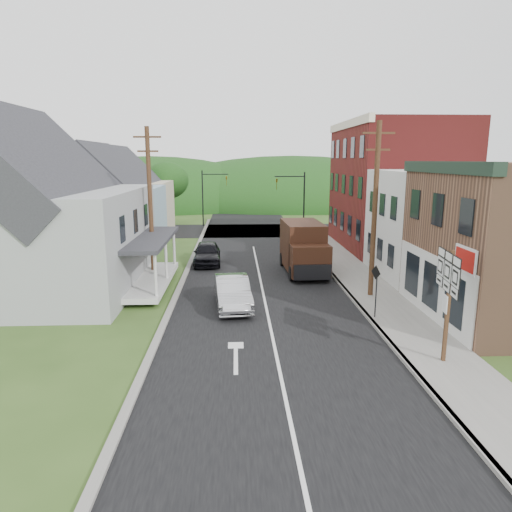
{
  "coord_description": "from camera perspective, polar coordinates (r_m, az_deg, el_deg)",
  "views": [
    {
      "loc": [
        -1.46,
        -19.29,
        7.11
      ],
      "look_at": [
        -0.41,
        3.92,
        2.2
      ],
      "focal_mm": 32.0,
      "sensor_mm": 36.0,
      "label": 1
    }
  ],
  "objects": [
    {
      "name": "tree_left_d",
      "position": [
        51.89,
        -11.09,
        9.26
      ],
      "size": [
        4.8,
        4.8,
        6.94
      ],
      "color": "#382616",
      "rests_on": "ground"
    },
    {
      "name": "curb_right",
      "position": [
        28.82,
        9.54,
        -2.37
      ],
      "size": [
        0.2,
        55.0,
        0.15
      ],
      "primitive_type": "cube",
      "color": "slate",
      "rests_on": "ground"
    },
    {
      "name": "storefront_red",
      "position": [
        38.53,
        16.94,
        8.28
      ],
      "size": [
        8.0,
        12.0,
        10.0
      ],
      "primitive_type": "cube",
      "color": "maroon",
      "rests_on": "ground"
    },
    {
      "name": "house_cream",
      "position": [
        46.51,
        -15.17,
        7.31
      ],
      "size": [
        7.14,
        8.16,
        7.28
      ],
      "color": "#B7AD8E",
      "rests_on": "ground"
    },
    {
      "name": "forested_ridge",
      "position": [
        74.64,
        -1.47,
        6.46
      ],
      "size": [
        90.0,
        30.0,
        16.0
      ],
      "primitive_type": "ellipsoid",
      "color": "#163710",
      "rests_on": "ground"
    },
    {
      "name": "utility_pole_left",
      "position": [
        27.86,
        -13.08,
        6.57
      ],
      "size": [
        1.6,
        0.26,
        9.0
      ],
      "color": "#472D19",
      "rests_on": "ground"
    },
    {
      "name": "curb_left",
      "position": [
        28.37,
        -8.97,
        -2.61
      ],
      "size": [
        0.3,
        55.0,
        0.12
      ],
      "primitive_type": "cube",
      "color": "slate",
      "rests_on": "ground"
    },
    {
      "name": "warning_sign",
      "position": [
        21.05,
        14.78,
        -3.42
      ],
      "size": [
        0.24,
        0.63,
        2.4
      ],
      "rotation": [
        0.0,
        0.0,
        0.34
      ],
      "color": "black",
      "rests_on": "sidewalk_right"
    },
    {
      "name": "traffic_signal_right",
      "position": [
        43.31,
        5.11,
        7.45
      ],
      "size": [
        2.87,
        0.2,
        6.0
      ],
      "color": "black",
      "rests_on": "ground"
    },
    {
      "name": "ground",
      "position": [
        20.61,
        1.66,
        -8.25
      ],
      "size": [
        120.0,
        120.0,
        0.0
      ],
      "primitive_type": "plane",
      "color": "#2D4719",
      "rests_on": "ground"
    },
    {
      "name": "utility_pole_right",
      "position": [
        23.98,
        14.62,
        5.68
      ],
      "size": [
        1.6,
        0.26,
        9.0
      ],
      "color": "#472D19",
      "rests_on": "ground"
    },
    {
      "name": "tree_left_c",
      "position": [
        43.04,
        -27.0,
        9.1
      ],
      "size": [
        5.8,
        5.8,
        8.41
      ],
      "color": "#382616",
      "rests_on": "ground"
    },
    {
      "name": "house_blue",
      "position": [
        37.68,
        -17.35,
        6.19
      ],
      "size": [
        7.14,
        8.16,
        7.28
      ],
      "color": "#84A1B5",
      "rests_on": "ground"
    },
    {
      "name": "traffic_signal_left",
      "position": [
        49.98,
        -5.9,
        8.03
      ],
      "size": [
        2.87,
        0.2,
        6.0
      ],
      "color": "black",
      "rests_on": "ground"
    },
    {
      "name": "house_gray",
      "position": [
        27.55,
        -25.16,
        4.81
      ],
      "size": [
        10.2,
        12.24,
        8.35
      ],
      "color": "gray",
      "rests_on": "ground"
    },
    {
      "name": "road",
      "position": [
        30.18,
        0.26,
        -1.7
      ],
      "size": [
        9.0,
        90.0,
        0.02
      ],
      "primitive_type": "cube",
      "color": "black",
      "rests_on": "ground"
    },
    {
      "name": "sidewalk_right",
      "position": [
        29.13,
        12.14,
        -2.32
      ],
      "size": [
        2.8,
        55.0,
        0.15
      ],
      "primitive_type": "cube",
      "color": "slate",
      "rests_on": "ground"
    },
    {
      "name": "tree_left_b",
      "position": [
        35.01,
        -29.16,
        6.79
      ],
      "size": [
        4.8,
        4.8,
        6.94
      ],
      "color": "#382616",
      "rests_on": "ground"
    },
    {
      "name": "storefront_white",
      "position": [
        29.92,
        22.73,
        3.59
      ],
      "size": [
        8.0,
        7.0,
        6.5
      ],
      "primitive_type": "cube",
      "color": "silver",
      "rests_on": "ground"
    },
    {
      "name": "dark_sedan",
      "position": [
        31.76,
        -6.13,
        0.35
      ],
      "size": [
        1.99,
        4.58,
        1.54
      ],
      "primitive_type": "imported",
      "rotation": [
        0.0,
        0.0,
        0.04
      ],
      "color": "black",
      "rests_on": "ground"
    },
    {
      "name": "cross_road",
      "position": [
        46.86,
        -0.77,
        3.2
      ],
      "size": [
        60.0,
        9.0,
        0.02
      ],
      "primitive_type": "cube",
      "color": "black",
      "rests_on": "ground"
    },
    {
      "name": "silver_sedan",
      "position": [
        22.41,
        -2.97,
        -4.56
      ],
      "size": [
        2.04,
        4.72,
        1.51
      ],
      "primitive_type": "imported",
      "rotation": [
        0.0,
        0.0,
        0.1
      ],
      "color": "#B4B4B9",
      "rests_on": "ground"
    },
    {
      "name": "delivery_van",
      "position": [
        29.12,
        5.97,
        1.01
      ],
      "size": [
        2.57,
        5.83,
        3.21
      ],
      "rotation": [
        0.0,
        0.0,
        0.04
      ],
      "color": "black",
      "rests_on": "ground"
    },
    {
      "name": "route_sign_cluster",
      "position": [
        16.98,
        22.84,
        -3.97
      ],
      "size": [
        0.39,
        2.27,
        3.98
      ],
      "rotation": [
        0.0,
        0.0,
        -0.14
      ],
      "color": "#472D19",
      "rests_on": "sidewalk_right"
    }
  ]
}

